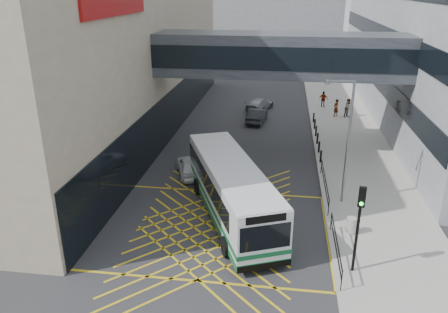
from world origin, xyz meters
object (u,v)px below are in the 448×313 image
at_px(car_dark, 257,115).
at_px(litter_bin, 351,226).
at_px(bus, 231,188).
at_px(car_silver, 259,104).
at_px(pedestrian_b, 348,108).
at_px(car_white, 190,166).
at_px(pedestrian_c, 323,99).
at_px(traffic_light, 359,218).
at_px(pedestrian_a, 336,108).
at_px(street_lamp, 346,135).

height_order(car_dark, litter_bin, car_dark).
distance_m(bus, car_silver, 22.59).
bearing_deg(car_dark, pedestrian_b, -156.66).
relative_size(car_white, litter_bin, 4.70).
bearing_deg(pedestrian_b, car_white, -172.77).
height_order(bus, car_dark, bus).
bearing_deg(pedestrian_c, litter_bin, 106.80).
xyz_separation_m(car_silver, traffic_light, (5.91, -27.24, 2.27)).
xyz_separation_m(car_dark, traffic_light, (5.87, -22.90, 2.27)).
xyz_separation_m(car_dark, pedestrian_a, (7.53, 2.54, 0.34)).
distance_m(street_lamp, pedestrian_b, 18.90).
distance_m(bus, street_lamp, 7.12).
xyz_separation_m(street_lamp, pedestrian_a, (1.54, 18.49, -3.29)).
relative_size(litter_bin, pedestrian_b, 0.50).
relative_size(car_dark, street_lamp, 0.59).
height_order(car_silver, street_lamp, street_lamp).
distance_m(car_silver, pedestrian_a, 7.78).
distance_m(car_silver, pedestrian_c, 6.83).
bearing_deg(car_silver, pedestrian_a, -172.68).
distance_m(traffic_light, street_lamp, 7.09).
height_order(bus, traffic_light, traffic_light).
relative_size(car_silver, pedestrian_a, 2.51).
bearing_deg(street_lamp, car_dark, 105.36).
bearing_deg(car_white, pedestrian_c, -139.08).
bearing_deg(pedestrian_c, pedestrian_b, 138.63).
bearing_deg(car_white, pedestrian_a, -146.55).
xyz_separation_m(pedestrian_a, pedestrian_c, (-0.95, 3.48, -0.03)).
relative_size(bus, pedestrian_a, 6.73).
distance_m(street_lamp, litter_bin, 5.16).
height_order(car_white, car_silver, car_white).
distance_m(car_dark, car_silver, 4.33).
xyz_separation_m(traffic_light, pedestrian_c, (0.70, 28.92, -1.95)).
relative_size(car_white, traffic_light, 0.98).
relative_size(bus, traffic_light, 2.67).
relative_size(car_silver, traffic_light, 1.00).
height_order(bus, pedestrian_b, bus).
bearing_deg(bus, car_silver, 67.07).
distance_m(pedestrian_a, pedestrian_b, 1.18).
distance_m(traffic_light, pedestrian_b, 25.61).
relative_size(traffic_light, street_lamp, 0.59).
xyz_separation_m(bus, pedestrian_c, (6.81, 24.26, -0.71)).
height_order(car_dark, pedestrian_c, pedestrian_c).
bearing_deg(bus, street_lamp, -2.20).
distance_m(car_dark, pedestrian_b, 9.06).
distance_m(bus, pedestrian_c, 25.21).
distance_m(bus, pedestrian_b, 22.57).
xyz_separation_m(pedestrian_b, pedestrian_c, (-2.13, 3.54, -0.08)).
relative_size(bus, litter_bin, 12.79).
bearing_deg(litter_bin, car_white, 146.57).
relative_size(bus, car_dark, 2.68).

